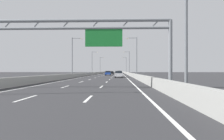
{
  "coord_description": "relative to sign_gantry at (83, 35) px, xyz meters",
  "views": [
    {
      "loc": [
        3.56,
        0.24,
        1.61
      ],
      "look_at": [
        0.64,
        87.52,
        1.85
      ],
      "focal_mm": 34.65,
      "sensor_mm": 36.0,
      "label": 1
    }
  ],
  "objects": [
    {
      "name": "streetlamp_left_far",
      "position": [
        -7.74,
        69.37,
        0.54
      ],
      "size": [
        2.58,
        0.28,
        9.5
      ],
      "color": "slate",
      "rests_on": "ground_plane"
    },
    {
      "name": "lane_dash_right_13",
      "position": [
        1.52,
        100.6,
        -4.85
      ],
      "size": [
        0.16,
        3.0,
        0.01
      ],
      "primitive_type": "cube",
      "color": "white",
      "rests_on": "ground_plane"
    },
    {
      "name": "lane_dash_right_4",
      "position": [
        1.52,
        19.6,
        -4.85
      ],
      "size": [
        0.16,
        3.0,
        0.01
      ],
      "primitive_type": "cube",
      "color": "white",
      "rests_on": "ground_plane"
    },
    {
      "name": "lane_dash_right_16",
      "position": [
        1.52,
        127.6,
        -4.85
      ],
      "size": [
        0.16,
        3.0,
        0.01
      ],
      "primitive_type": "cube",
      "color": "white",
      "rests_on": "ground_plane"
    },
    {
      "name": "streetlamp_right_near",
      "position": [
        7.19,
        -6.16,
        0.54
      ],
      "size": [
        2.58,
        0.28,
        9.5
      ],
      "color": "slate",
      "rests_on": "ground_plane"
    },
    {
      "name": "lane_dash_left_8",
      "position": [
        -2.08,
        55.6,
        -4.85
      ],
      "size": [
        0.16,
        3.0,
        0.01
      ],
      "primitive_type": "cube",
      "color": "white",
      "rests_on": "ground_plane"
    },
    {
      "name": "lane_dash_right_5",
      "position": [
        1.52,
        28.6,
        -4.85
      ],
      "size": [
        0.16,
        3.0,
        0.01
      ],
      "primitive_type": "cube",
      "color": "white",
      "rests_on": "ground_plane"
    },
    {
      "name": "black_car",
      "position": [
        -0.03,
        76.16,
        -4.15
      ],
      "size": [
        1.72,
        4.44,
        1.36
      ],
      "color": "black",
      "rests_on": "ground_plane"
    },
    {
      "name": "streetlamp_left_mid",
      "position": [
        -7.74,
        31.61,
        0.54
      ],
      "size": [
        2.58,
        0.28,
        9.5
      ],
      "color": "slate",
      "rests_on": "ground_plane"
    },
    {
      "name": "streetlamp_left_distant",
      "position": [
        -7.74,
        107.14,
        0.54
      ],
      "size": [
        2.58,
        0.28,
        9.5
      ],
      "color": "slate",
      "rests_on": "ground_plane"
    },
    {
      "name": "lane_dash_left_10",
      "position": [
        -2.08,
        73.6,
        -4.85
      ],
      "size": [
        0.16,
        3.0,
        0.01
      ],
      "primitive_type": "cube",
      "color": "white",
      "rests_on": "ground_plane"
    },
    {
      "name": "ground_plane",
      "position": [
        -0.28,
        80.1,
        -4.86
      ],
      "size": [
        260.0,
        260.0,
        0.0
      ],
      "primitive_type": "plane",
      "color": "#2D2D30"
    },
    {
      "name": "lane_dash_right_1",
      "position": [
        1.52,
        -7.4,
        -4.85
      ],
      "size": [
        0.16,
        3.0,
        0.01
      ],
      "primitive_type": "cube",
      "color": "white",
      "rests_on": "ground_plane"
    },
    {
      "name": "lane_dash_left_9",
      "position": [
        -2.08,
        64.6,
        -4.85
      ],
      "size": [
        0.16,
        3.0,
        0.01
      ],
      "primitive_type": "cube",
      "color": "white",
      "rests_on": "ground_plane"
    },
    {
      "name": "red_car",
      "position": [
        3.23,
        107.56,
        -4.07
      ],
      "size": [
        1.88,
        4.16,
        1.56
      ],
      "color": "red",
      "rests_on": "ground_plane"
    },
    {
      "name": "streetlamp_right_distant",
      "position": [
        7.19,
        107.14,
        0.54
      ],
      "size": [
        2.58,
        0.28,
        9.5
      ],
      "color": "slate",
      "rests_on": "ground_plane"
    },
    {
      "name": "lane_dash_left_12",
      "position": [
        -2.08,
        91.6,
        -4.85
      ],
      "size": [
        0.16,
        3.0,
        0.01
      ],
      "primitive_type": "cube",
      "color": "white",
      "rests_on": "ground_plane"
    },
    {
      "name": "lane_dash_left_2",
      "position": [
        -2.08,
        1.6,
        -4.85
      ],
      "size": [
        0.16,
        3.0,
        0.01
      ],
      "primitive_type": "cube",
      "color": "white",
      "rests_on": "ground_plane"
    },
    {
      "name": "streetlamp_right_mid",
      "position": [
        7.19,
        31.61,
        0.54
      ],
      "size": [
        2.58,
        0.28,
        9.5
      ],
      "color": "slate",
      "rests_on": "ground_plane"
    },
    {
      "name": "lane_dash_right_12",
      "position": [
        1.52,
        91.6,
        -4.85
      ],
      "size": [
        0.16,
        3.0,
        0.01
      ],
      "primitive_type": "cube",
      "color": "white",
      "rests_on": "ground_plane"
    },
    {
      "name": "lane_dash_right_15",
      "position": [
        1.52,
        118.6,
        -4.85
      ],
      "size": [
        0.16,
        3.0,
        0.01
      ],
      "primitive_type": "cube",
      "color": "white",
      "rests_on": "ground_plane"
    },
    {
      "name": "lane_dash_right_17",
      "position": [
        1.52,
        136.6,
        -4.85
      ],
      "size": [
        0.16,
        3.0,
        0.01
      ],
      "primitive_type": "cube",
      "color": "white",
      "rests_on": "ground_plane"
    },
    {
      "name": "lane_dash_right_11",
      "position": [
        1.52,
        82.6,
        -4.85
      ],
      "size": [
        0.16,
        3.0,
        0.01
      ],
      "primitive_type": "cube",
      "color": "white",
      "rests_on": "ground_plane"
    },
    {
      "name": "edge_line_left",
      "position": [
        -5.53,
        68.1,
        -4.85
      ],
      "size": [
        0.16,
        176.0,
        0.01
      ],
      "primitive_type": "cube",
      "color": "white",
      "rests_on": "ground_plane"
    },
    {
      "name": "edge_line_right",
      "position": [
        4.97,
        68.1,
        -4.85
      ],
      "size": [
        0.16,
        176.0,
        0.01
      ],
      "primitive_type": "cube",
      "color": "white",
      "rests_on": "ground_plane"
    },
    {
      "name": "lane_dash_right_8",
      "position": [
        1.52,
        55.6,
        -4.85
      ],
      "size": [
        0.16,
        3.0,
        0.01
      ],
      "primitive_type": "cube",
      "color": "white",
      "rests_on": "ground_plane"
    },
    {
      "name": "lane_dash_right_6",
      "position": [
        1.52,
        37.6,
        -4.85
      ],
      "size": [
        0.16,
        3.0,
        0.01
      ],
      "primitive_type": "cube",
      "color": "white",
      "rests_on": "ground_plane"
    },
    {
      "name": "lane_dash_left_17",
      "position": [
        -2.08,
        136.6,
        -4.85
      ],
      "size": [
        0.16,
        3.0,
        0.01
      ],
      "primitive_type": "cube",
      "color": "white",
      "rests_on": "ground_plane"
    },
    {
      "name": "lane_dash_left_11",
      "position": [
        -2.08,
        82.6,
        -4.85
      ],
      "size": [
        0.16,
        3.0,
        0.01
      ],
      "primitive_type": "cube",
      "color": "white",
      "rests_on": "ground_plane"
    },
    {
      "name": "lane_dash_right_3",
      "position": [
        1.52,
        10.6,
        -4.85
      ],
      "size": [
        0.16,
        3.0,
        0.01
      ],
      "primitive_type": "cube",
      "color": "white",
      "rests_on": "ground_plane"
    },
    {
      "name": "lane_dash_left_6",
      "position": [
        -2.08,
        37.6,
        -4.85
      ],
      "size": [
        0.16,
        3.0,
        0.01
      ],
      "primitive_type": "cube",
      "color": "white",
      "rests_on": "ground_plane"
    },
    {
      "name": "barrier_right",
      "position": [
        6.62,
        90.1,
        -4.38
      ],
      "size": [
        0.45,
        220.0,
        0.95
      ],
      "color": "#9E9E99",
      "rests_on": "ground_plane"
    },
    {
      "name": "lane_dash_right_2",
      "position": [
        1.52,
        1.6,
        -4.85
      ],
      "size": [
        0.16,
        3.0,
        0.01
      ],
      "primitive_type": "cube",
      "color": "white",
      "rests_on": "ground_plane"
    },
    {
      "name": "sign_gantry",
      "position": [
        0.0,
        0.0,
        0.0
      ],
      "size": [
        16.73,
        0.36,
        6.36
      ],
      "color": "gray",
      "rests_on": "ground_plane"
    },
    {
      "name": "lane_dash_left_1",
      "position": [
        -2.08,
        -7.4,
        -4.85
      ],
      "size": [
        0.16,
        3.0,
        0.01
      ],
      "primitive_type": "cube",
      "color": "white",
      "rests_on": "ground_plane"
    },
    {
      "name": "streetlamp_right_far",
      "position": [
        7.19,
        69.37,
        0.54
      ],
      "size": [
        2.58,
        0.28,
        9.5
      ],
      "color": "slate",
      "rests_on": "ground_plane"
    },
    {
      "name": "lane_dash_right_7",
      "position": [
        1.52,
        46.6,
        -4.85
      ],
      "size": [
        0.16,
        3.0,
        0.01
      ],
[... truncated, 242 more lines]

